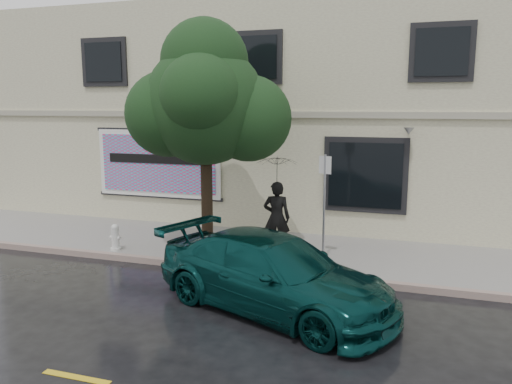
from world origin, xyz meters
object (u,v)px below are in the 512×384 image
(car, at_px, (274,274))
(fire_hydrant, at_px, (115,237))
(street_tree, at_px, (205,106))
(pedestrian, at_px, (277,218))

(car, bearing_deg, fire_hydrant, 88.05)
(car, relative_size, street_tree, 0.95)
(car, height_order, street_tree, street_tree)
(street_tree, bearing_deg, pedestrian, 20.15)
(car, bearing_deg, street_tree, 65.61)
(car, bearing_deg, pedestrian, 35.77)
(car, xyz_separation_m, fire_hydrant, (-4.84, 2.10, -0.23))
(car, xyz_separation_m, pedestrian, (-0.79, 3.10, 0.36))
(car, distance_m, pedestrian, 3.22)
(pedestrian, bearing_deg, car, 95.53)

